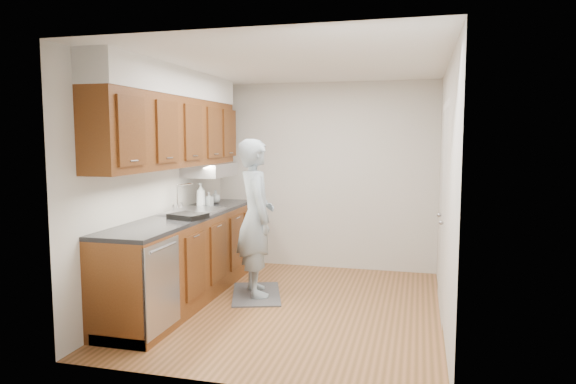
# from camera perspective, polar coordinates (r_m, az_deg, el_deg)

# --- Properties ---
(floor) EXTENTS (3.50, 3.50, 0.00)m
(floor) POSITION_cam_1_polar(r_m,az_deg,el_deg) (5.50, 0.52, -12.68)
(floor) COLOR #99613A
(floor) RESTS_ON ground
(ceiling) EXTENTS (3.50, 3.50, 0.00)m
(ceiling) POSITION_cam_1_polar(r_m,az_deg,el_deg) (5.26, 0.55, 14.05)
(ceiling) COLOR white
(ceiling) RESTS_ON wall_left
(wall_left) EXTENTS (0.02, 3.50, 2.50)m
(wall_left) POSITION_cam_1_polar(r_m,az_deg,el_deg) (5.78, -14.05, 0.74)
(wall_left) COLOR beige
(wall_left) RESTS_ON floor
(wall_right) EXTENTS (0.02, 3.50, 2.50)m
(wall_right) POSITION_cam_1_polar(r_m,az_deg,el_deg) (5.09, 17.15, -0.05)
(wall_right) COLOR beige
(wall_right) RESTS_ON floor
(wall_back) EXTENTS (3.00, 0.02, 2.50)m
(wall_back) POSITION_cam_1_polar(r_m,az_deg,el_deg) (6.94, 4.00, 1.77)
(wall_back) COLOR beige
(wall_back) RESTS_ON floor
(counter) EXTENTS (0.64, 2.80, 1.30)m
(counter) POSITION_cam_1_polar(r_m,az_deg,el_deg) (5.76, -11.22, -6.88)
(counter) COLOR brown
(counter) RESTS_ON floor
(upper_cabinets) EXTENTS (0.47, 2.80, 1.21)m
(upper_cabinets) POSITION_cam_1_polar(r_m,az_deg,el_deg) (5.72, -12.52, 7.73)
(upper_cabinets) COLOR brown
(upper_cabinets) RESTS_ON wall_left
(closet_door) EXTENTS (0.02, 1.22, 2.05)m
(closet_door) POSITION_cam_1_polar(r_m,az_deg,el_deg) (5.42, 16.80, -2.09)
(closet_door) COLOR silver
(closet_door) RESTS_ON wall_right
(floor_mat) EXTENTS (0.77, 1.01, 0.02)m
(floor_mat) POSITION_cam_1_polar(r_m,az_deg,el_deg) (5.92, -3.54, -11.25)
(floor_mat) COLOR #555557
(floor_mat) RESTS_ON floor
(person) EXTENTS (0.75, 0.83, 1.97)m
(person) POSITION_cam_1_polar(r_m,az_deg,el_deg) (5.70, -3.60, -1.68)
(person) COLOR #8A9CA8
(person) RESTS_ON floor_mat
(soap_bottle_a) EXTENTS (0.13, 0.13, 0.29)m
(soap_bottle_a) POSITION_cam_1_polar(r_m,az_deg,el_deg) (6.22, -9.65, -0.34)
(soap_bottle_a) COLOR silver
(soap_bottle_a) RESTS_ON counter
(soap_bottle_b) EXTENTS (0.10, 0.10, 0.17)m
(soap_bottle_b) POSITION_cam_1_polar(r_m,az_deg,el_deg) (6.30, -8.76, -0.77)
(soap_bottle_b) COLOR silver
(soap_bottle_b) RESTS_ON counter
(soap_bottle_c) EXTENTS (0.18, 0.18, 0.17)m
(soap_bottle_c) POSITION_cam_1_polar(r_m,az_deg,el_deg) (6.59, -8.07, -0.49)
(soap_bottle_c) COLOR silver
(soap_bottle_c) RESTS_ON counter
(dish_rack) EXTENTS (0.41, 0.37, 0.05)m
(dish_rack) POSITION_cam_1_polar(r_m,az_deg,el_deg) (5.37, -11.04, -2.64)
(dish_rack) COLOR black
(dish_rack) RESTS_ON counter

